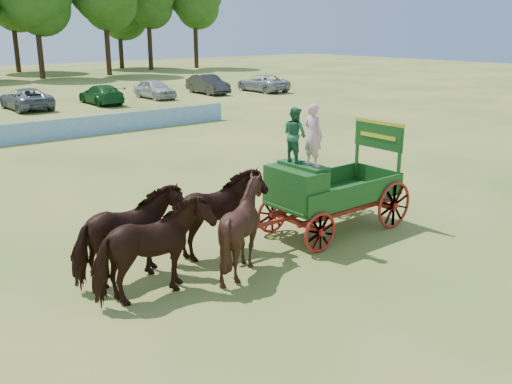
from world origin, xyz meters
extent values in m
plane|color=#A89B4B|center=(0.00, 0.00, 0.00)|extent=(160.00, 160.00, 0.00)
imported|color=black|center=(-3.38, -1.14, 1.10)|extent=(2.61, 1.20, 2.20)
imported|color=black|center=(-3.38, -0.04, 1.10)|extent=(2.67, 1.36, 2.20)
imported|color=black|center=(-0.98, -1.14, 1.10)|extent=(2.24, 2.05, 2.20)
imported|color=black|center=(-0.98, -0.04, 1.10)|extent=(2.68, 1.37, 2.20)
cube|color=#A82C10|center=(1.22, -0.59, 0.60)|extent=(0.12, 2.00, 0.12)
cube|color=#A82C10|center=(4.22, -0.59, 0.60)|extent=(0.12, 2.00, 0.12)
cube|color=#A82C10|center=(2.72, -1.14, 0.72)|extent=(3.80, 0.10, 0.12)
cube|color=#A82C10|center=(2.72, -0.04, 0.72)|extent=(3.80, 0.10, 0.12)
cube|color=#A82C10|center=(0.32, -0.59, 0.75)|extent=(2.80, 0.09, 0.09)
cube|color=#194D1A|center=(2.72, -0.59, 1.00)|extent=(3.80, 1.80, 0.10)
cube|color=#194D1A|center=(2.72, -1.47, 1.30)|extent=(3.80, 0.06, 0.55)
cube|color=#194D1A|center=(2.72, 0.29, 1.30)|extent=(3.80, 0.06, 0.55)
cube|color=#194D1A|center=(4.60, -0.59, 1.30)|extent=(0.06, 1.80, 0.55)
cube|color=#194D1A|center=(1.22, -0.59, 1.55)|extent=(0.85, 1.70, 1.05)
cube|color=#194D1A|center=(1.47, -0.59, 2.12)|extent=(0.55, 1.50, 0.08)
cube|color=#194D1A|center=(0.84, -0.59, 1.35)|extent=(0.10, 1.60, 0.65)
cube|color=#194D1A|center=(1.02, -0.59, 1.05)|extent=(0.55, 1.60, 0.06)
cube|color=#194D1A|center=(4.52, -1.39, 1.95)|extent=(0.08, 0.08, 1.80)
cube|color=#194D1A|center=(4.52, 0.21, 1.95)|extent=(0.08, 0.08, 1.80)
cube|color=#194D1A|center=(4.52, -0.59, 2.55)|extent=(0.07, 1.75, 0.75)
cube|color=gold|center=(4.52, -0.59, 2.95)|extent=(0.08, 1.80, 0.09)
cube|color=gold|center=(4.48, -0.59, 2.55)|extent=(0.02, 1.30, 0.12)
torus|color=#A82C10|center=(1.22, -1.54, 0.55)|extent=(1.09, 0.09, 1.09)
torus|color=#A82C10|center=(1.22, 0.36, 0.55)|extent=(1.09, 0.09, 1.09)
torus|color=#A82C10|center=(4.22, -1.54, 0.70)|extent=(1.39, 0.09, 1.39)
torus|color=#A82C10|center=(4.22, 0.36, 0.70)|extent=(1.39, 0.09, 1.39)
imported|color=#CD9CAD|center=(1.47, -0.94, 2.98)|extent=(0.39, 0.60, 1.63)
imported|color=#256540|center=(1.47, -0.24, 2.89)|extent=(0.56, 0.71, 1.47)
cube|color=#1F62AD|center=(-1.00, 18.00, 0.53)|extent=(26.00, 0.08, 1.05)
imported|color=slate|center=(3.93, 30.32, 0.75)|extent=(2.52, 5.40, 1.50)
imported|color=#144C1E|center=(9.30, 29.73, 0.72)|extent=(2.14, 5.03, 1.45)
imported|color=#B2B2B7|center=(14.17, 30.30, 0.78)|extent=(1.86, 4.59, 1.56)
imported|color=#262628|center=(19.41, 30.37, 0.82)|extent=(1.99, 5.04, 1.63)
imported|color=#999EA5|center=(24.29, 28.84, 0.75)|extent=(2.51, 5.44, 1.51)
cylinder|color=#382314|center=(13.40, 54.50, 2.64)|extent=(0.60, 0.60, 5.28)
cylinder|color=#382314|center=(21.28, 54.15, 2.84)|extent=(0.60, 0.60, 5.67)
cylinder|color=#382314|center=(29.54, 58.92, 2.79)|extent=(0.60, 0.60, 5.59)
cylinder|color=#382314|center=(36.29, 58.07, 2.81)|extent=(0.60, 0.60, 5.62)
cylinder|color=#382314|center=(14.27, 65.87, 2.89)|extent=(0.60, 0.60, 5.77)
cylinder|color=#382314|center=(27.76, 64.03, 2.50)|extent=(0.60, 0.60, 5.00)
camera|label=1|loc=(-8.72, -11.26, 5.67)|focal=40.00mm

